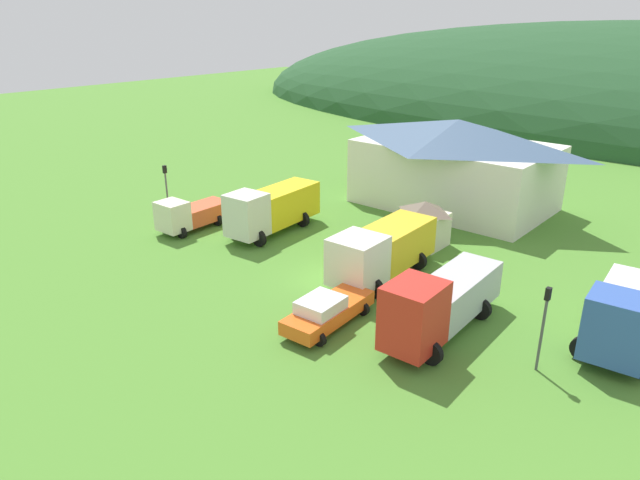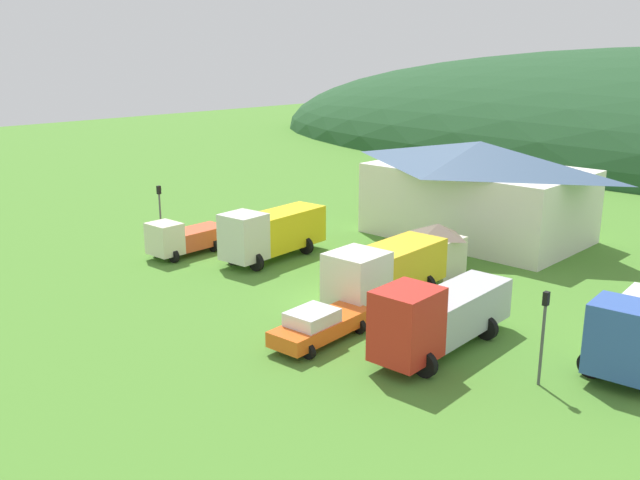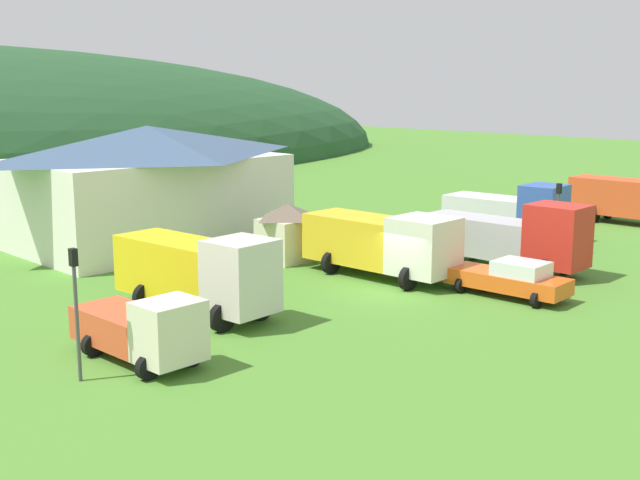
# 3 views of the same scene
# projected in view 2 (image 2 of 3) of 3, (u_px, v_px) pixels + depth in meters

# --- Properties ---
(ground_plane) EXTENTS (200.00, 200.00, 0.00)m
(ground_plane) POSITION_uv_depth(u_px,v_px,m) (332.00, 303.00, 36.64)
(ground_plane) COLOR #4C842D
(depot_building) EXTENTS (15.24, 9.82, 6.81)m
(depot_building) POSITION_uv_depth(u_px,v_px,m) (478.00, 188.00, 48.55)
(depot_building) COLOR white
(depot_building) RESTS_ON ground
(play_shed_cream) EXTENTS (2.87, 2.62, 3.02)m
(play_shed_cream) POSITION_uv_depth(u_px,v_px,m) (437.00, 248.00, 41.15)
(play_shed_cream) COLOR beige
(play_shed_cream) RESTS_ON ground
(light_truck_cream) EXTENTS (2.62, 5.41, 2.39)m
(light_truck_cream) POSITION_uv_depth(u_px,v_px,m) (183.00, 238.00, 44.82)
(light_truck_cream) COLOR beige
(light_truck_cream) RESTS_ON ground
(flatbed_truck_yellow) EXTENTS (3.49, 7.82, 3.38)m
(flatbed_truck_yellow) POSITION_uv_depth(u_px,v_px,m) (271.00, 231.00, 43.86)
(flatbed_truck_yellow) COLOR silver
(flatbed_truck_yellow) RESTS_ON ground
(heavy_rig_striped) EXTENTS (3.55, 7.97, 3.18)m
(heavy_rig_striped) POSITION_uv_depth(u_px,v_px,m) (384.00, 269.00, 36.43)
(heavy_rig_striped) COLOR silver
(heavy_rig_striped) RESTS_ON ground
(crane_truck_red) EXTENTS (3.18, 8.53, 3.54)m
(crane_truck_red) POSITION_uv_depth(u_px,v_px,m) (437.00, 315.00, 30.18)
(crane_truck_red) COLOR red
(crane_truck_red) RESTS_ON ground
(box_truck_blue) EXTENTS (3.70, 7.33, 3.43)m
(box_truck_blue) POSITION_uv_depth(u_px,v_px,m) (637.00, 330.00, 28.75)
(box_truck_blue) COLOR #3356AD
(box_truck_blue) RESTS_ON ground
(service_pickup_orange) EXTENTS (2.53, 5.48, 1.66)m
(service_pickup_orange) POSITION_uv_depth(u_px,v_px,m) (319.00, 325.00, 31.51)
(service_pickup_orange) COLOR orange
(service_pickup_orange) RESTS_ON ground
(traffic_light_west) EXTENTS (0.20, 0.32, 4.26)m
(traffic_light_west) POSITION_uv_depth(u_px,v_px,m) (160.00, 210.00, 46.00)
(traffic_light_west) COLOR #4C4C51
(traffic_light_west) RESTS_ON ground
(traffic_light_east) EXTENTS (0.20, 0.32, 3.92)m
(traffic_light_east) POSITION_uv_depth(u_px,v_px,m) (543.00, 328.00, 27.05)
(traffic_light_east) COLOR #4C4C51
(traffic_light_east) RESTS_ON ground
(traffic_cone_near_pickup) EXTENTS (0.36, 0.36, 0.47)m
(traffic_cone_near_pickup) POSITION_uv_depth(u_px,v_px,m) (466.00, 329.00, 33.13)
(traffic_cone_near_pickup) COLOR orange
(traffic_cone_near_pickup) RESTS_ON ground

